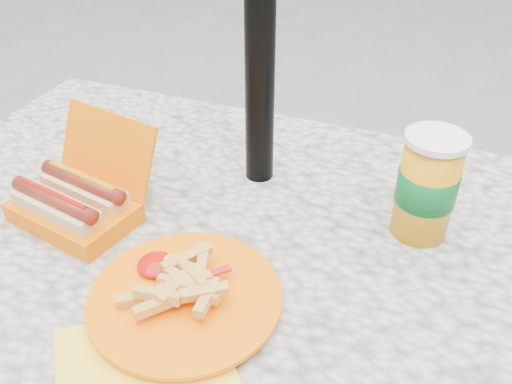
% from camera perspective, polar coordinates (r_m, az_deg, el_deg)
% --- Properties ---
extents(picnic_table, '(1.20, 0.80, 0.75)m').
position_cam_1_polar(picnic_table, '(0.95, -3.13, -8.63)').
color(picnic_table, beige).
rests_on(picnic_table, ground).
extents(hotdog_box, '(0.23, 0.21, 0.15)m').
position_cam_1_polar(hotdog_box, '(0.92, -18.49, -0.95)').
color(hotdog_box, '#FF6C00').
rests_on(hotdog_box, picnic_table).
extents(fries_plate, '(0.29, 0.40, 0.05)m').
position_cam_1_polar(fries_plate, '(0.75, -7.88, -11.26)').
color(fries_plate, yellow).
rests_on(fries_plate, picnic_table).
extents(soda_cup, '(0.09, 0.09, 0.17)m').
position_cam_1_polar(soda_cup, '(0.86, 17.55, 0.60)').
color(soda_cup, orange).
rests_on(soda_cup, picnic_table).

